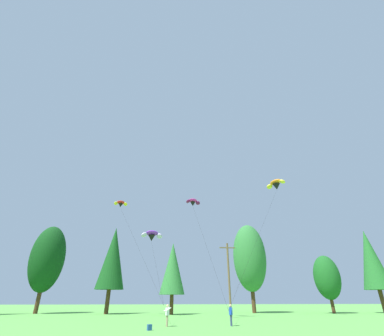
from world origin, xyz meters
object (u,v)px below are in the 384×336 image
Objects in this scene: parafoil_kite_low_magenta at (193,202)px; parafoil_kite_mid_orange at (276,184)px; kite_flyer_mid at (231,313)px; kite_flyer_near at (167,313)px; backpack at (149,327)px; parafoil_kite_high_red_yellow at (121,204)px; utility_pole at (229,276)px; parafoil_kite_far_purple at (152,236)px.

parafoil_kite_mid_orange is at bearing 9.70° from parafoil_kite_low_magenta.
parafoil_kite_mid_orange is at bearing 47.88° from kite_flyer_mid.
backpack is (-1.34, -2.94, -0.80)m from kite_flyer_near.
parafoil_kite_mid_orange is (11.65, 12.88, 18.04)m from kite_flyer_mid.
kite_flyer_mid is at bearing -3.77° from backpack.
parafoil_kite_low_magenta is at bearing 102.37° from kite_flyer_mid.
backpack is (6.79, -20.13, -16.10)m from parafoil_kite_high_red_yellow.
parafoil_kite_low_magenta is at bearing -170.30° from parafoil_kite_mid_orange.
backpack is at bearing -71.36° from parafoil_kite_high_red_yellow.
kite_flyer_mid is 26.80m from parafoil_kite_high_red_yellow.
backpack is (-18.58, -15.83, -18.83)m from parafoil_kite_mid_orange.
utility_pole is 17.93m from backpack.
parafoil_kite_mid_orange is (17.24, 12.88, 18.03)m from kite_flyer_near.
parafoil_kite_mid_orange reaches higher than parafoil_kite_low_magenta.
kite_flyer_near is 0.12× the size of parafoil_kite_low_magenta.
backpack is at bearing -114.40° from kite_flyer_near.
parafoil_kite_high_red_yellow is 26.65m from backpack.
parafoil_kite_low_magenta is at bearing -30.36° from parafoil_kite_high_red_yellow.
parafoil_kite_low_magenta is at bearing -50.37° from parafoil_kite_far_purple.
parafoil_kite_low_magenta reaches higher than kite_flyer_mid.
parafoil_kite_far_purple is (-10.90, 6.22, 6.48)m from utility_pole.
kite_flyer_near is 1.00× the size of kite_flyer_mid.
kite_flyer_near is at bearing -125.48° from utility_pole.
utility_pole is 20.74m from parafoil_kite_high_red_yellow.
utility_pole is 14.12m from parafoil_kite_far_purple.
kite_flyer_near is 4.23× the size of backpack.
parafoil_kite_high_red_yellow is 13.33m from parafoil_kite_low_magenta.
backpack is at bearing -123.42° from utility_pole.
parafoil_kite_high_red_yellow is 44.64× the size of backpack.
parafoil_kite_far_purple is at bearing 150.31° from utility_pole.
utility_pole is at bearing -19.16° from parafoil_kite_high_red_yellow.
kite_flyer_near is 24.40m from parafoil_kite_high_red_yellow.
parafoil_kite_high_red_yellow is at bearing 128.59° from kite_flyer_mid.
backpack is at bearing -139.57° from parafoil_kite_mid_orange.
kite_flyer_near is 0.09× the size of parafoil_kite_mid_orange.
parafoil_kite_low_magenta is (3.29, 10.50, 13.69)m from kite_flyer_near.
parafoil_kite_mid_orange reaches higher than parafoil_kite_far_purple.
kite_flyer_mid is 0.09× the size of parafoil_kite_far_purple.
kite_flyer_near is at bearing 38.83° from backpack.
parafoil_kite_mid_orange is 30.82m from backpack.
utility_pole is 0.51× the size of parafoil_kite_high_red_yellow.
kite_flyer_mid is 22.13m from parafoil_kite_far_purple.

